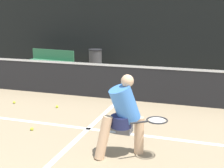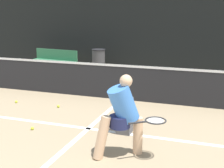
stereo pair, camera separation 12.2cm
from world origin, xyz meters
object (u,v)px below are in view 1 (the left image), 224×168
player_practicing (124,114)px  trash_bin (95,62)px  ball_hopper (125,114)px  courtside_bench (51,60)px

player_practicing → trash_bin: player_practicing is taller
trash_bin → player_practicing: bearing=-65.1°
player_practicing → ball_hopper: 1.04m
ball_hopper → player_practicing: bearing=-75.1°
player_practicing → ball_hopper: player_practicing is taller
player_practicing → courtside_bench: (-4.56, 5.92, -0.24)m
ball_hopper → trash_bin: trash_bin is taller
trash_bin → ball_hopper: bearing=-63.4°
player_practicing → trash_bin: (-2.83, 6.11, -0.25)m
player_practicing → trash_bin: bearing=78.0°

